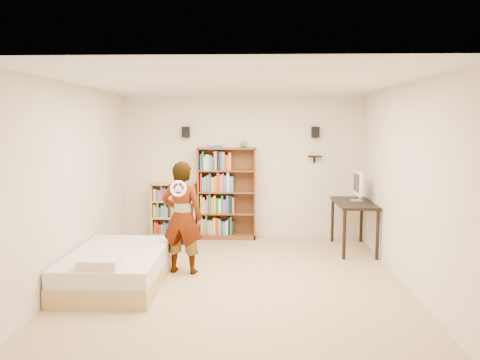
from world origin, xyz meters
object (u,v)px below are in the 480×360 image
object	(u,v)px
tall_bookshelf	(227,193)
low_bookshelf	(174,211)
person	(182,217)
computer_desk	(353,226)
daybed	(117,263)

from	to	relation	value
tall_bookshelf	low_bookshelf	xyz separation A→B (m)	(-1.00, 0.00, -0.33)
person	computer_desk	bearing A→B (deg)	-144.90
low_bookshelf	person	xyz separation A→B (m)	(0.48, -2.06, 0.29)
daybed	computer_desk	bearing A→B (deg)	27.13
tall_bookshelf	computer_desk	size ratio (longest dim) A/B	1.39
low_bookshelf	daybed	xyz separation A→B (m)	(-0.33, -2.57, -0.24)
daybed	person	distance (m)	1.09
low_bookshelf	computer_desk	distance (m)	3.30
person	low_bookshelf	bearing A→B (deg)	-67.34
computer_desk	person	size ratio (longest dim) A/B	0.75
low_bookshelf	daybed	size ratio (longest dim) A/B	0.55
low_bookshelf	tall_bookshelf	bearing A→B (deg)	-0.02
tall_bookshelf	low_bookshelf	distance (m)	1.05
low_bookshelf	person	distance (m)	2.14
low_bookshelf	computer_desk	world-z (taller)	low_bookshelf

